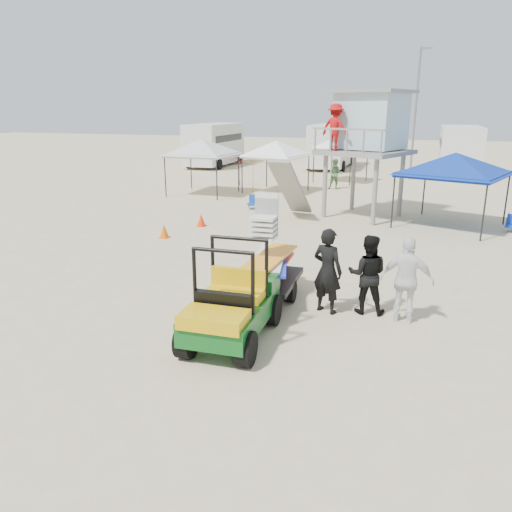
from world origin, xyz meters
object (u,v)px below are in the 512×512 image
(utility_cart, at_px, (230,297))
(man_left, at_px, (327,271))
(surf_trailer, at_px, (266,263))
(canopy_blue, at_px, (455,156))
(lifeguard_tower, at_px, (365,126))

(utility_cart, distance_m, man_left, 2.54)
(surf_trailer, xyz_separation_m, canopy_blue, (4.42, 9.66, 1.77))
(lifeguard_tower, bearing_deg, man_left, -86.70)
(utility_cart, bearing_deg, canopy_blue, 69.75)
(man_left, bearing_deg, canopy_blue, -86.13)
(surf_trailer, height_order, man_left, surf_trailer)
(man_left, height_order, lifeguard_tower, lifeguard_tower)
(utility_cart, distance_m, lifeguard_tower, 13.20)
(man_left, distance_m, lifeguard_tower, 11.19)
(canopy_blue, bearing_deg, surf_trailer, -114.59)
(man_left, relative_size, canopy_blue, 0.44)
(surf_trailer, bearing_deg, utility_cart, -90.13)
(canopy_blue, bearing_deg, man_left, -106.25)
(man_left, bearing_deg, lifeguard_tower, -66.59)
(man_left, height_order, canopy_blue, canopy_blue)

